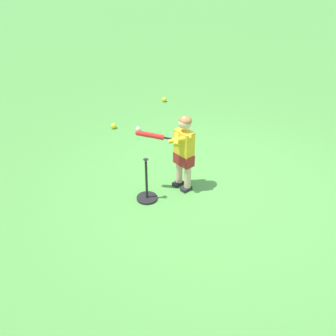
{
  "coord_description": "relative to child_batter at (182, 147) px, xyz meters",
  "views": [
    {
      "loc": [
        -2.87,
        3.72,
        3.27
      ],
      "look_at": [
        0.28,
        0.57,
        0.45
      ],
      "focal_mm": 43.46,
      "sensor_mm": 36.0,
      "label": 1
    }
  ],
  "objects": [
    {
      "name": "play_ball_near_batter",
      "position": [
        1.72,
        -0.72,
        -0.61
      ],
      "size": [
        0.08,
        0.08,
        0.08
      ],
      "primitive_type": "sphere",
      "color": "white",
      "rests_on": "ground"
    },
    {
      "name": "batting_tee",
      "position": [
        0.14,
        0.52,
        -0.55
      ],
      "size": [
        0.28,
        0.28,
        0.62
      ],
      "color": "black",
      "rests_on": "ground"
    },
    {
      "name": "child_batter",
      "position": [
        0.0,
        0.0,
        0.0
      ],
      "size": [
        0.6,
        0.58,
        1.08
      ],
      "color": "#232328",
      "rests_on": "ground"
    },
    {
      "name": "ground_plane",
      "position": [
        -0.3,
        -0.3,
        -0.65
      ],
      "size": [
        40.0,
        40.0,
        0.0
      ],
      "primitive_type": "plane",
      "color": "#519942"
    },
    {
      "name": "play_ball_by_bucket",
      "position": [
        2.33,
        -1.96,
        -0.6
      ],
      "size": [
        0.1,
        0.1,
        0.1
      ],
      "primitive_type": "sphere",
      "color": "yellow",
      "rests_on": "ground"
    },
    {
      "name": "play_ball_far_left",
      "position": [
        2.1,
        -0.48,
        -0.6
      ],
      "size": [
        0.1,
        0.1,
        0.1
      ],
      "primitive_type": "sphere",
      "color": "yellow",
      "rests_on": "ground"
    }
  ]
}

